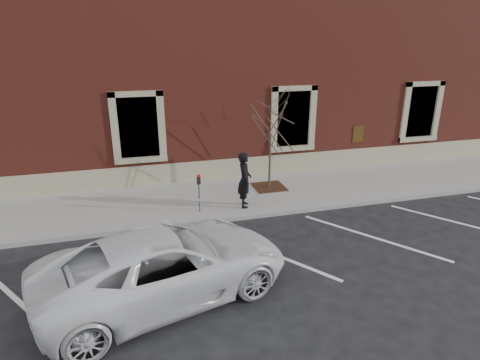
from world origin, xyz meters
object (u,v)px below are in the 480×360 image
object	(u,v)px
parking_meter	(199,186)
white_truck	(165,265)
sapling	(271,121)
man	(245,180)

from	to	relation	value
parking_meter	white_truck	distance (m)	4.21
sapling	white_truck	xyz separation A→B (m)	(-4.36, -5.47, -1.90)
parking_meter	sapling	xyz separation A→B (m)	(2.91, 1.53, 1.65)
sapling	man	bearing A→B (deg)	-133.72
parking_meter	white_truck	size ratio (longest dim) A/B	0.23
white_truck	parking_meter	bearing A→B (deg)	-35.62
white_truck	sapling	bearing A→B (deg)	-54.02
white_truck	man	bearing A→B (deg)	-51.94
parking_meter	sapling	bearing A→B (deg)	5.76
man	parking_meter	size ratio (longest dim) A/B	1.46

